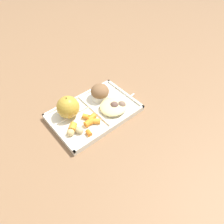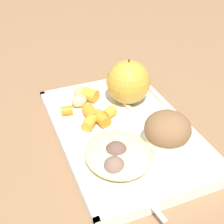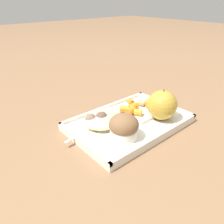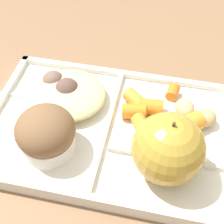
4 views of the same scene
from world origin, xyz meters
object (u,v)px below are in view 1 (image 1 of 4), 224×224
bran_muffin (100,92)px  plastic_fork (121,104)px  green_apple (68,107)px  lunch_tray (94,113)px

bran_muffin → plastic_fork: 0.10m
green_apple → bran_muffin: 0.16m
lunch_tray → green_apple: (-0.09, 0.05, 0.05)m
bran_muffin → plastic_fork: (0.04, -0.09, -0.03)m
green_apple → plastic_fork: green_apple is taller
bran_muffin → lunch_tray: bearing=-145.4°
plastic_fork → bran_muffin: bearing=115.0°
green_apple → plastic_fork: 0.22m
plastic_fork → lunch_tray: bearing=160.5°
green_apple → bran_muffin: size_ratio=1.21×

